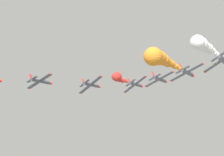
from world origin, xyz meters
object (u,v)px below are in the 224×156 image
Objects in this scene: airplane_right_inner at (160,79)px; airplane_right_outer at (187,72)px; airplane_left_outer at (41,81)px; airplane_left_inner at (91,85)px; airplane_lead at (136,84)px; airplane_high_slot at (223,60)px.

airplane_right_inner is 1.00× the size of airplane_right_outer.
airplane_left_outer reaches higher than airplane_right_inner.
airplane_right_inner is at bearing -2.64° from airplane_left_inner.
airplane_lead is 15.65m from airplane_left_inner.
airplane_high_slot is at bearing -43.70° from airplane_right_inner.
airplane_left_outer is (-22.66, -22.64, -0.30)m from airplane_lead.
airplane_left_outer is (-35.66, -10.37, 0.35)m from airplane_right_inner.
airplane_left_inner is 1.00× the size of airplane_left_outer.
airplane_left_inner is 51.04m from airplane_high_slot.
airplane_high_slot reaches higher than airplane_left_outer.
airplane_left_outer is (-11.73, -11.47, 0.50)m from airplane_left_inner.
airplane_lead is 32.03m from airplane_left_outer.
airplane_high_slot is (22.04, -21.06, 0.11)m from airplane_right_inner.
airplane_lead is 48.37m from airplane_high_slot.
airplane_high_slot is at bearing -43.58° from airplane_lead.
airplane_left_inner reaches higher than airplane_right_inner.
airplane_left_outer is at bearing 169.50° from airplane_high_slot.
airplane_right_inner is 30.49m from airplane_high_slot.
airplane_left_inner is 23.95m from airplane_right_inner.
airplane_left_inner is 1.00× the size of airplane_right_outer.
airplane_left_inner reaches higher than airplane_right_outer.
airplane_lead is 1.00× the size of airplane_right_outer.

